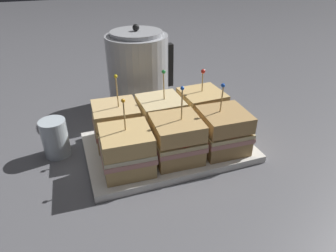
# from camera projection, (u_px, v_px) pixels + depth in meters

# --- Properties ---
(ground_plane) EXTENTS (6.00, 6.00, 0.00)m
(ground_plane) POSITION_uv_depth(u_px,v_px,m) (168.00, 150.00, 0.78)
(ground_plane) COLOR slate
(serving_platter) EXTENTS (0.41, 0.26, 0.02)m
(serving_platter) POSITION_uv_depth(u_px,v_px,m) (168.00, 147.00, 0.77)
(serving_platter) COLOR white
(serving_platter) RESTS_ON ground_plane
(sandwich_front_left) EXTENTS (0.12, 0.12, 0.17)m
(sandwich_front_left) POSITION_uv_depth(u_px,v_px,m) (127.00, 150.00, 0.66)
(sandwich_front_left) COLOR tan
(sandwich_front_left) RESTS_ON serving_platter
(sandwich_front_center) EXTENTS (0.12, 0.12, 0.18)m
(sandwich_front_center) POSITION_uv_depth(u_px,v_px,m) (177.00, 139.00, 0.69)
(sandwich_front_center) COLOR tan
(sandwich_front_center) RESTS_ON serving_platter
(sandwich_front_right) EXTENTS (0.12, 0.12, 0.17)m
(sandwich_front_right) POSITION_uv_depth(u_px,v_px,m) (223.00, 131.00, 0.73)
(sandwich_front_right) COLOR tan
(sandwich_front_right) RESTS_ON serving_platter
(sandwich_back_left) EXTENTS (0.12, 0.12, 0.18)m
(sandwich_back_left) POSITION_uv_depth(u_px,v_px,m) (116.00, 124.00, 0.75)
(sandwich_back_left) COLOR #DBB77A
(sandwich_back_left) RESTS_ON serving_platter
(sandwich_back_center) EXTENTS (0.11, 0.11, 0.18)m
(sandwich_back_center) POSITION_uv_depth(u_px,v_px,m) (161.00, 117.00, 0.79)
(sandwich_back_center) COLOR beige
(sandwich_back_center) RESTS_ON serving_platter
(sandwich_back_right) EXTENTS (0.12, 0.12, 0.16)m
(sandwich_back_right) POSITION_uv_depth(u_px,v_px,m) (201.00, 109.00, 0.83)
(sandwich_back_right) COLOR tan
(sandwich_back_right) RESTS_ON serving_platter
(kettle_steel) EXTENTS (0.21, 0.19, 0.26)m
(kettle_steel) POSITION_uv_depth(u_px,v_px,m) (138.00, 71.00, 0.94)
(kettle_steel) COLOR #B7BABF
(kettle_steel) RESTS_ON ground_plane
(drinking_glass) EXTENTS (0.06, 0.06, 0.10)m
(drinking_glass) POSITION_uv_depth(u_px,v_px,m) (55.00, 138.00, 0.74)
(drinking_glass) COLOR silver
(drinking_glass) RESTS_ON ground_plane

